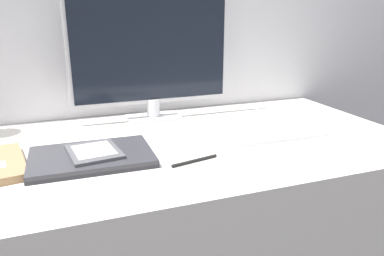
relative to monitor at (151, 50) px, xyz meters
name	(u,v)px	position (x,y,z in m)	size (l,w,h in m)	color
desk	(173,247)	(-0.02, -0.27, -0.63)	(1.51, 0.76, 0.75)	silver
monitor	(151,50)	(0.00, 0.00, 0.00)	(0.58, 0.11, 0.48)	silver
keyboard	(276,134)	(0.32, -0.33, -0.25)	(0.33, 0.12, 0.01)	silver
laptop	(92,157)	(-0.26, -0.34, -0.24)	(0.33, 0.23, 0.02)	#232328
ereader	(94,152)	(-0.25, -0.34, -0.23)	(0.15, 0.17, 0.01)	#4C4C51
pen	(195,161)	(0.00, -0.45, -0.25)	(0.14, 0.04, 0.01)	black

